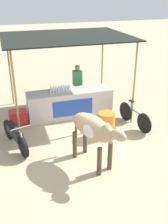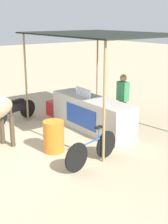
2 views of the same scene
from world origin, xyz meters
The scene contains 9 objects.
ground_plane centered at (0.00, 0.00, 0.00)m, with size 60.00×60.00×0.00m, color tan.
stall_counter centered at (0.00, 2.20, 0.48)m, with size 3.00×0.82×0.96m.
stall_awning centered at (0.00, 2.50, 2.68)m, with size 4.20×3.20×2.80m.
water_bottle_row centered at (-0.35, 2.15, 1.07)m, with size 0.70×0.07×0.25m.
vendor_behind_counter centered at (0.51, 2.95, 0.85)m, with size 0.34×0.22×1.65m.
cooler_box centered at (-1.85, 2.10, 0.24)m, with size 0.60×0.44×0.48m, color red.
water_barrel centered at (0.71, 0.45, 0.39)m, with size 0.52×0.52×0.79m, color orange.
motorcycle_parked centered at (-2.04, 0.63, 0.43)m, with size 0.72×1.75×0.90m.
bicycle_leaning centered at (1.84, 0.77, 0.35)m, with size 0.33×1.64×0.85m.
Camera 2 is at (6.91, -3.25, 3.18)m, focal length 50.00 mm.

